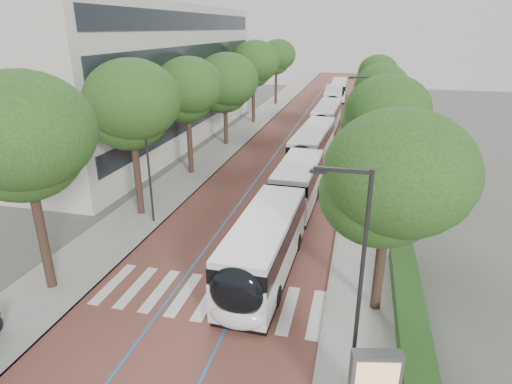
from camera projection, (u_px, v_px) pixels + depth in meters
ground at (197, 310)px, 19.11m from camera, size 160.00×160.00×0.00m
road at (310, 125)px, 55.35m from camera, size 11.00×140.00×0.02m
sidewalk_left at (253, 122)px, 57.00m from camera, size 4.00×140.00×0.12m
sidewalk_right at (369, 128)px, 53.66m from camera, size 4.00×140.00×0.12m
kerb_left at (267, 123)px, 56.58m from camera, size 0.20×140.00×0.14m
kerb_right at (354, 127)px, 54.08m from camera, size 0.20×140.00×0.14m
zebra_crossing at (209, 298)px, 19.97m from camera, size 10.55×3.60×0.01m
lane_line_left at (297, 124)px, 55.70m from camera, size 0.12×126.00×0.01m
lane_line_right at (322, 126)px, 54.99m from camera, size 0.12×126.00×0.01m
office_building at (119, 75)px, 46.31m from camera, size 18.11×40.00×14.00m
hedge at (413, 333)px, 16.90m from camera, size 1.20×14.00×0.80m
streetlight_near at (356, 270)px, 13.18m from camera, size 1.82×0.20×8.00m
streetlight_far at (364, 117)px, 35.83m from camera, size 1.82×0.20×8.00m
lamp_post_left at (148, 162)px, 26.24m from camera, size 0.14×0.14×8.00m
trees_left at (215, 82)px, 41.05m from camera, size 6.46×60.75×9.84m
trees_right at (380, 110)px, 32.32m from camera, size 5.95×47.47×8.57m
lead_bus at (281, 216)px, 24.67m from camera, size 2.97×18.45×3.20m
bus_queued_0 at (312, 147)px, 39.16m from camera, size 3.09×12.50×3.20m
bus_queued_1 at (326, 119)px, 51.13m from camera, size 2.78×12.45×3.20m
bus_queued_2 at (333, 101)px, 63.80m from camera, size 3.10×12.50×3.20m
bus_queued_3 at (339, 90)px, 74.61m from camera, size 2.78×12.45×3.20m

